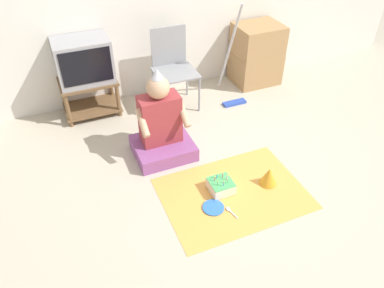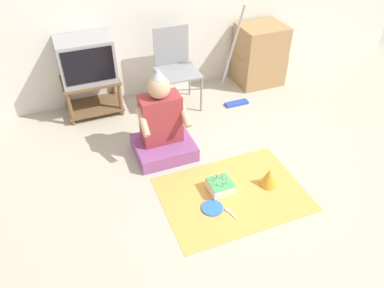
{
  "view_description": "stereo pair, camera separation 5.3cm",
  "coord_description": "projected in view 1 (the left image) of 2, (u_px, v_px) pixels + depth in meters",
  "views": [
    {
      "loc": [
        -1.5,
        -1.98,
        2.38
      ],
      "look_at": [
        -0.5,
        0.4,
        0.35
      ],
      "focal_mm": 35.0,
      "sensor_mm": 36.0,
      "label": 1
    },
    {
      "loc": [
        -1.45,
        -2.0,
        2.38
      ],
      "look_at": [
        -0.5,
        0.4,
        0.35
      ],
      "focal_mm": 35.0,
      "sensor_mm": 36.0,
      "label": 2
    }
  ],
  "objects": [
    {
      "name": "party_hat_blue",
      "position": [
        269.0,
        176.0,
        3.33
      ],
      "size": [
        0.16,
        0.16,
        0.17
      ],
      "color": "gold",
      "rests_on": "party_cloth"
    },
    {
      "name": "birthday_cake",
      "position": [
        221.0,
        186.0,
        3.28
      ],
      "size": [
        0.2,
        0.2,
        0.16
      ],
      "color": "#F4E0C6",
      "rests_on": "party_cloth"
    },
    {
      "name": "party_cloth",
      "position": [
        233.0,
        193.0,
        3.29
      ],
      "size": [
        1.24,
        0.9,
        0.01
      ],
      "color": "#EFA84C",
      "rests_on": "ground_plane"
    },
    {
      "name": "person_seated",
      "position": [
        161.0,
        128.0,
        3.57
      ],
      "size": [
        0.56,
        0.49,
        0.9
      ],
      "color": "#8C4C8C",
      "rests_on": "ground_plane"
    },
    {
      "name": "paper_plate",
      "position": [
        213.0,
        207.0,
        3.15
      ],
      "size": [
        0.18,
        0.18,
        0.01
      ],
      "color": "blue",
      "rests_on": "party_cloth"
    },
    {
      "name": "cardboard_box_stack",
      "position": [
        256.0,
        54.0,
        4.68
      ],
      "size": [
        0.56,
        0.46,
        0.74
      ],
      "color": "#A87F51",
      "rests_on": "ground_plane"
    },
    {
      "name": "plastic_spoon_near",
      "position": [
        229.0,
        210.0,
        3.12
      ],
      "size": [
        0.05,
        0.14,
        0.01
      ],
      "color": "white",
      "rests_on": "party_cloth"
    },
    {
      "name": "tv",
      "position": [
        83.0,
        60.0,
        3.91
      ],
      "size": [
        0.57,
        0.41,
        0.46
      ],
      "color": "#99999E",
      "rests_on": "tv_stand"
    },
    {
      "name": "ground_plane",
      "position": [
        261.0,
        187.0,
        3.36
      ],
      "size": [
        16.0,
        16.0,
        0.0
      ],
      "primitive_type": "plane",
      "color": "#BCB29E"
    },
    {
      "name": "folding_chair",
      "position": [
        173.0,
        63.0,
        4.17
      ],
      "size": [
        0.46,
        0.44,
        0.89
      ],
      "color": "gray",
      "rests_on": "ground_plane"
    },
    {
      "name": "tv_stand",
      "position": [
        90.0,
        94.0,
        4.16
      ],
      "size": [
        0.61,
        0.42,
        0.42
      ],
      "color": "brown",
      "rests_on": "ground_plane"
    },
    {
      "name": "dust_mop",
      "position": [
        232.0,
        74.0,
        4.33
      ],
      "size": [
        0.28,
        0.48,
        1.18
      ],
      "color": "#2D4CB2",
      "rests_on": "ground_plane"
    }
  ]
}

